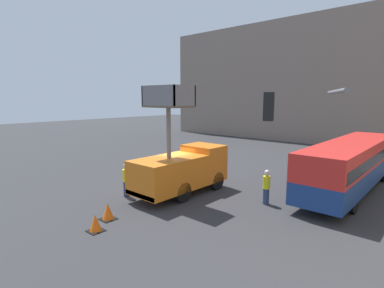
% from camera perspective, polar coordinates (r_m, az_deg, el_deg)
% --- Properties ---
extents(ground_plane, '(120.00, 120.00, 0.00)m').
position_cam_1_polar(ground_plane, '(18.96, -3.41, -8.20)').
color(ground_plane, '#333335').
extents(building_backdrop_far, '(44.00, 10.00, 15.34)m').
position_cam_1_polar(building_backdrop_far, '(43.37, 24.77, 10.78)').
color(building_backdrop_far, gray).
rests_on(building_backdrop_far, ground_plane).
extents(utility_truck, '(2.50, 6.03, 6.17)m').
position_cam_1_polar(utility_truck, '(17.32, -1.99, -4.51)').
color(utility_truck, orange).
rests_on(utility_truck, ground_plane).
extents(city_bus, '(2.53, 12.21, 2.98)m').
position_cam_1_polar(city_bus, '(20.16, 28.05, -2.99)').
color(city_bus, navy).
rests_on(city_bus, ground_plane).
extents(traffic_light_pole, '(3.83, 3.58, 6.00)m').
position_cam_1_polar(traffic_light_pole, '(10.03, 28.06, -0.40)').
color(traffic_light_pole, slate).
rests_on(traffic_light_pole, ground_plane).
extents(road_worker_near_truck, '(0.38, 0.38, 1.92)m').
position_cam_1_polar(road_worker_near_truck, '(17.34, -12.44, -6.68)').
color(road_worker_near_truck, navy).
rests_on(road_worker_near_truck, ground_plane).
extents(road_worker_directing, '(0.38, 0.38, 1.84)m').
position_cam_1_polar(road_worker_directing, '(16.25, 13.98, -7.96)').
color(road_worker_directing, navy).
rests_on(road_worker_directing, ground_plane).
extents(traffic_cone_near_truck, '(0.68, 0.68, 0.77)m').
position_cam_1_polar(traffic_cone_near_truck, '(14.57, -15.73, -12.31)').
color(traffic_cone_near_truck, black).
rests_on(traffic_cone_near_truck, ground_plane).
extents(traffic_cone_mid_road, '(0.64, 0.64, 0.73)m').
position_cam_1_polar(traffic_cone_mid_road, '(13.53, -17.92, -14.18)').
color(traffic_cone_mid_road, black).
rests_on(traffic_cone_mid_road, ground_plane).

